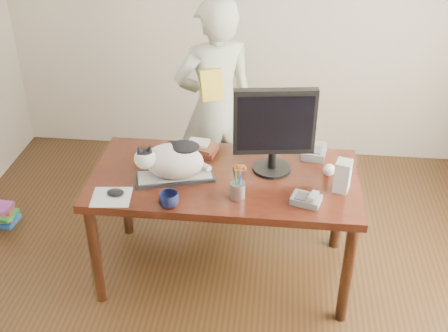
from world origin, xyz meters
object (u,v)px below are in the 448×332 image
desk (226,189)px  book_pile_b (0,214)px  monitor (274,127)px  phone (307,199)px  person (215,108)px  baseball (329,170)px  calculator (314,151)px  mouse (116,192)px  pen_cup (238,188)px  keyboard (175,177)px  book_stack (200,148)px  cat (171,160)px  coffee_mug (169,200)px  speaker (343,176)px

desk → book_pile_b: 1.82m
monitor → phone: size_ratio=2.90×
person → book_pile_b: size_ratio=6.21×
monitor → baseball: bearing=-9.3°
phone → calculator: 0.53m
mouse → baseball: baseball is taller
pen_cup → baseball: size_ratio=2.96×
monitor → phone: 0.46m
calculator → person: 0.86m
keyboard → pen_cup: 0.42m
monitor → calculator: 0.44m
book_stack → person: (0.03, 0.56, 0.02)m
cat → calculator: 0.92m
keyboard → book_stack: size_ratio=2.10×
coffee_mug → baseball: (0.89, 0.41, -0.01)m
coffee_mug → baseball: size_ratio=1.48×
desk → person: person is taller
pen_cup → book_stack: pen_cup is taller
book_stack → book_pile_b: bearing=-169.7°
cat → coffee_mug: (0.03, -0.27, -0.09)m
pen_cup → coffee_mug: 0.39m
cat → baseball: 0.94m
speaker → baseball: (-0.06, 0.15, -0.06)m
phone → book_stack: book_stack is taller
person → cat: bearing=56.3°
cat → coffee_mug: size_ratio=4.04×
speaker → mouse: bearing=-155.0°
monitor → coffee_mug: monitor is taller
desk → book_pile_b: (-1.72, 0.27, -0.53)m
desk → baseball: baseball is taller
keyboard → book_pile_b: bearing=148.0°
phone → book_pile_b: (-2.20, 0.58, -0.70)m
keyboard → speaker: size_ratio=2.62×
book_pile_b → coffee_mug: bearing=-25.5°
monitor → book_pile_b: bearing=164.3°
phone → baseball: size_ratio=2.50×
book_stack → person: 0.56m
baseball → book_stack: size_ratio=0.32×
phone → baseball: 0.33m
monitor → mouse: size_ratio=5.12×
desk → book_pile_b: size_ratio=6.20×
pen_cup → calculator: 0.68m
pen_cup → book_pile_b: size_ratio=0.85×
baseball → book_pile_b: size_ratio=0.29×
mouse → coffee_mug: coffee_mug is taller
desk → monitor: bearing=0.5°
coffee_mug → baseball: coffee_mug is taller
mouse → book_stack: (0.41, 0.53, 0.01)m
calculator → person: person is taller
calculator → mouse: bearing=-144.1°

